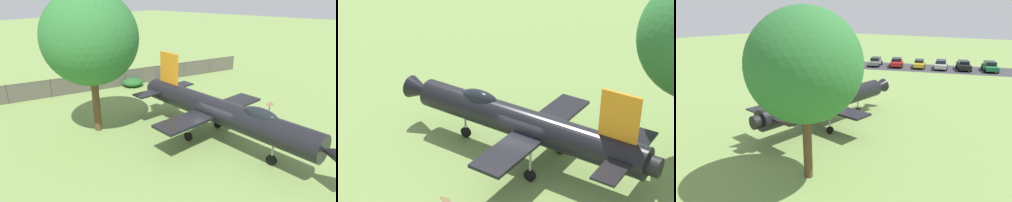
{
  "view_description": "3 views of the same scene",
  "coord_description": "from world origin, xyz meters",
  "views": [
    {
      "loc": [
        -8.52,
        15.11,
        9.11
      ],
      "look_at": [
        2.9,
        1.6,
        2.5
      ],
      "focal_mm": 31.47,
      "sensor_mm": 36.0,
      "label": 1
    },
    {
      "loc": [
        8.64,
        -19.96,
        14.22
      ],
      "look_at": [
        -1.22,
        0.4,
        2.85
      ],
      "focal_mm": 53.69,
      "sensor_mm": 36.0,
      "label": 2
    },
    {
      "loc": [
        18.96,
        14.27,
        8.96
      ],
      "look_at": [
        -1.31,
        0.7,
        1.86
      ],
      "focal_mm": 32.51,
      "sensor_mm": 36.0,
      "label": 3
    }
  ],
  "objects": [
    {
      "name": "parked_car_gray",
      "position": [
        -28.3,
        -10.7,
        0.75
      ],
      "size": [
        4.62,
        2.95,
        1.44
      ],
      "rotation": [
        0.0,
        0.0,
        6.58
      ],
      "color": "slate",
      "rests_on": "ground_plane"
    },
    {
      "name": "ground_plane",
      "position": [
        0.0,
        0.0,
        0.0
      ],
      "size": [
        200.0,
        200.0,
        0.0
      ],
      "primitive_type": "plane",
      "color": "#75934C"
    },
    {
      "name": "parked_car_green",
      "position": [
        -33.71,
        6.94,
        0.79
      ],
      "size": [
        4.94,
        3.29,
        1.53
      ],
      "rotation": [
        0.0,
        0.0,
        6.62
      ],
      "color": "#1E6B3D",
      "rests_on": "ground_plane"
    },
    {
      "name": "parked_car_black",
      "position": [
        -32.54,
        3.18,
        0.78
      ],
      "size": [
        4.94,
        3.32,
        1.49
      ],
      "rotation": [
        0.0,
        0.0,
        6.64
      ],
      "color": "black",
      "rests_on": "ground_plane"
    },
    {
      "name": "parking_strip",
      "position": [
        -30.87,
        -1.99,
        0.0
      ],
      "size": [
        20.39,
        43.95,
        0.0
      ],
      "primitive_type": "cube",
      "rotation": [
        0.0,
        0.0,
        5.01
      ],
      "color": "#38383D",
      "rests_on": "ground_plane"
    },
    {
      "name": "parked_car_yellow",
      "position": [
        -30.48,
        -3.53,
        0.72
      ],
      "size": [
        4.53,
        2.92,
        1.37
      ],
      "rotation": [
        0.0,
        0.0,
        6.59
      ],
      "color": "gold",
      "rests_on": "ground_plane"
    },
    {
      "name": "info_plaque",
      "position": [
        -0.96,
        -5.86,
        0.85
      ],
      "size": [
        0.71,
        0.7,
        1.14
      ],
      "color": "#333333",
      "rests_on": "ground_plane"
    },
    {
      "name": "parked_car_silver",
      "position": [
        -31.52,
        -0.2,
        0.75
      ],
      "size": [
        5.11,
        3.06,
        1.43
      ],
      "rotation": [
        0.0,
        0.0,
        6.55
      ],
      "color": "#B2B5BA",
      "rests_on": "ground_plane"
    },
    {
      "name": "parked_car_red",
      "position": [
        -29.38,
        -7.16,
        0.77
      ],
      "size": [
        4.67,
        3.32,
        1.48
      ],
      "rotation": [
        0.0,
        0.0,
        6.65
      ],
      "color": "red",
      "rests_on": "ground_plane"
    },
    {
      "name": "display_jet",
      "position": [
        -0.37,
        0.06,
        2.08
      ],
      "size": [
        14.64,
        8.78,
        5.03
      ],
      "rotation": [
        0.0,
        0.0,
        2.99
      ],
      "color": "black",
      "rests_on": "ground_plane"
    },
    {
      "name": "shade_tree",
      "position": [
        7.25,
        4.0,
        6.34
      ],
      "size": [
        6.1,
        6.11,
        9.38
      ],
      "color": "brown",
      "rests_on": "ground_plane"
    }
  ]
}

